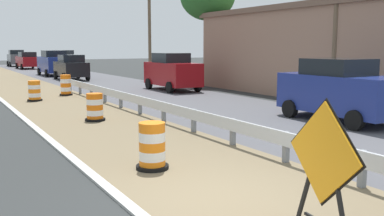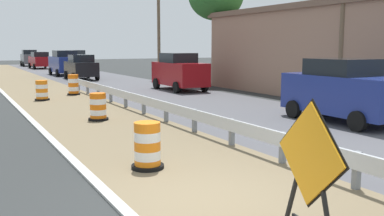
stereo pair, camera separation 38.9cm
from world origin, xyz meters
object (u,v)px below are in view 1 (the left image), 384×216
Objects in this scene: traffic_barrel_mid at (66,86)px; traffic_barrel_far at (34,92)px; car_trailing_near_lane at (64,60)px; warning_sign_diamond at (323,159)px; car_lead_far_lane at (54,63)px; car_distant_b at (16,58)px; car_lead_near_lane at (27,60)px; car_mid_far_lane at (172,72)px; traffic_barrel_close at (95,109)px; traffic_barrel_nearest at (152,148)px; car_trailing_far_lane at (71,67)px; car_distant_a at (340,90)px; utility_pole_near at (336,15)px; utility_pole_mid at (150,26)px.

traffic_barrel_mid is 2.52m from traffic_barrel_far.
warning_sign_diamond is at bearing -11.60° from car_trailing_near_lane.
car_lead_far_lane is 20.84m from car_distant_b.
car_distant_b is at bearing -0.65° from car_lead_near_lane.
car_trailing_near_lane is at bearing -179.51° from car_mid_far_lane.
car_trailing_near_lane is (7.54, 43.92, 0.04)m from warning_sign_diamond.
traffic_barrel_close is 8.52m from traffic_barrel_mid.
car_trailing_far_lane is (5.09, 25.35, 0.53)m from traffic_barrel_nearest.
warning_sign_diamond is 9.59m from car_distant_a.
traffic_barrel_mid reaches higher than traffic_barrel_far.
traffic_barrel_nearest is at bearing 170.28° from car_lead_far_lane.
traffic_barrel_far is 0.22× the size of car_distant_a.
utility_pole_near reaches higher than car_mid_far_lane.
car_mid_far_lane is at bearing -175.70° from car_lead_near_lane.
car_lead_far_lane is at bearing 1.11° from car_trailing_far_lane.
utility_pole_mid reaches higher than traffic_barrel_close.
utility_pole_mid is (-0.61, 17.76, 0.20)m from utility_pole_near.
utility_pole_mid is (10.63, 22.83, 3.67)m from traffic_barrel_nearest.
traffic_barrel_far is at bearing 159.00° from car_trailing_far_lane.
car_trailing_near_lane is (3.08, -4.68, 0.10)m from car_lead_near_lane.
traffic_barrel_close is 0.22× the size of car_trailing_far_lane.
car_distant_b is at bearing 97.46° from utility_pole_near.
traffic_barrel_mid is (1.15, 8.44, 0.06)m from traffic_barrel_close.
car_distant_b is (5.10, 52.03, 0.61)m from traffic_barrel_nearest.
car_lead_far_lane is at bearing -21.65° from car_trailing_near_lane.
traffic_barrel_far is at bearing -80.06° from warning_sign_diamond.
traffic_barrel_far is at bearing -143.20° from car_distant_a.
utility_pole_mid is (5.54, -29.20, 3.06)m from car_distant_b.
utility_pole_mid is at bearing 174.12° from car_distant_a.
traffic_barrel_mid is 13.90m from utility_pole_near.
car_mid_far_lane is at bearing -163.12° from car_trailing_far_lane.
car_mid_far_lane is at bearing -2.15° from car_trailing_near_lane.
traffic_barrel_far reaches higher than traffic_barrel_close.
traffic_barrel_far is at bearing 163.97° from car_lead_far_lane.
car_trailing_far_lane is at bearing -163.72° from car_mid_far_lane.
warning_sign_diamond is 35.46m from car_lead_far_lane.
traffic_barrel_mid reaches higher than traffic_barrel_close.
utility_pole_near is (6.13, -26.11, 2.80)m from car_lead_far_lane.
traffic_barrel_far is at bearing 174.22° from car_distant_b.
utility_pole_near is 0.95× the size of utility_pole_mid.
car_lead_far_lane is (-3.14, -8.73, 0.03)m from car_trailing_near_lane.
traffic_barrel_mid is (1.99, 14.86, 0.05)m from traffic_barrel_nearest.
car_lead_near_lane is at bearing -0.68° from car_lead_far_lane.
utility_pole_near is at bearing -46.58° from traffic_barrel_mid.
traffic_barrel_close is 0.99× the size of traffic_barrel_far.
car_distant_b is (-0.08, 7.44, 0.09)m from car_lead_near_lane.
car_distant_b is 0.56× the size of utility_pole_near.
car_distant_b reaches higher than traffic_barrel_far.
utility_pole_near is at bearing -172.54° from car_lead_near_lane.
car_lead_near_lane is 1.06× the size of car_trailing_far_lane.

